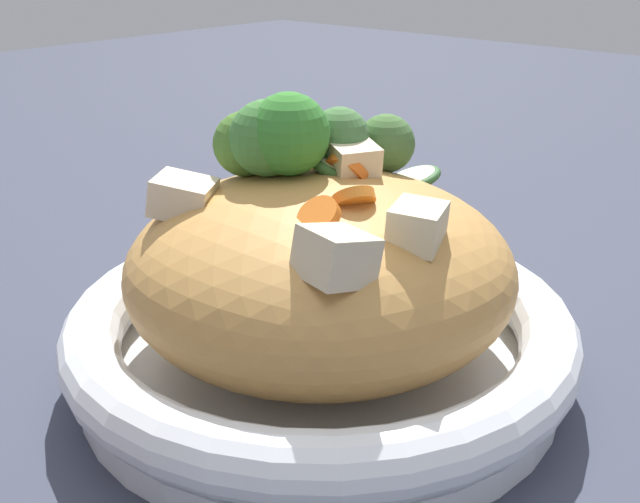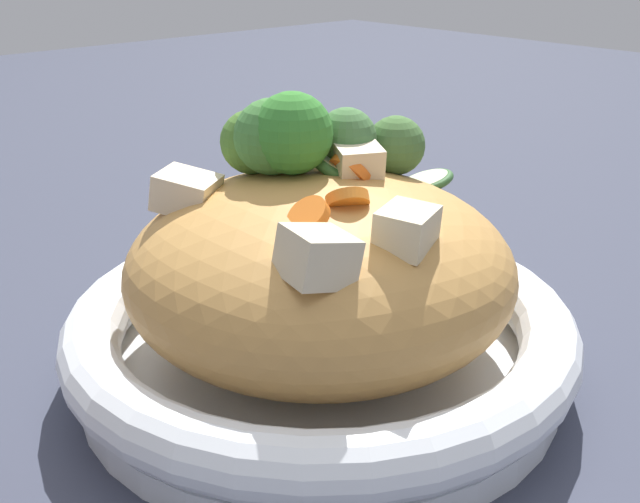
# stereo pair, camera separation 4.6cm
# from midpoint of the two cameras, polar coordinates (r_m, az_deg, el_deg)

# --- Properties ---
(ground_plane) EXTENTS (3.00, 3.00, 0.00)m
(ground_plane) POSITION_cam_midpoint_polar(r_m,az_deg,el_deg) (0.50, -2.67, -9.06)
(ground_plane) COLOR #343848
(serving_bowl) EXTENTS (0.32, 0.32, 0.05)m
(serving_bowl) POSITION_cam_midpoint_polar(r_m,az_deg,el_deg) (0.48, -2.73, -6.30)
(serving_bowl) COLOR white
(serving_bowl) RESTS_ON ground_plane
(noodle_heap) EXTENTS (0.24, 0.24, 0.11)m
(noodle_heap) POSITION_cam_midpoint_polar(r_m,az_deg,el_deg) (0.46, -2.84, -1.32)
(noodle_heap) COLOR #BC8745
(noodle_heap) RESTS_ON serving_bowl
(broccoli_florets) EXTENTS (0.13, 0.10, 0.07)m
(broccoli_florets) POSITION_cam_midpoint_polar(r_m,az_deg,el_deg) (0.47, -4.55, 8.28)
(broccoli_florets) COLOR #91AD77
(broccoli_florets) RESTS_ON serving_bowl
(carrot_coins) EXTENTS (0.14, 0.13, 0.04)m
(carrot_coins) POSITION_cam_midpoint_polar(r_m,az_deg,el_deg) (0.46, -1.87, 5.15)
(carrot_coins) COLOR orange
(carrot_coins) RESTS_ON serving_bowl
(zucchini_slices) EXTENTS (0.15, 0.10, 0.04)m
(zucchini_slices) POSITION_cam_midpoint_polar(r_m,az_deg,el_deg) (0.48, -2.25, 6.05)
(zucchini_slices) COLOR beige
(zucchini_slices) RESTS_ON serving_bowl
(chicken_chunks) EXTENTS (0.13, 0.18, 0.04)m
(chicken_chunks) POSITION_cam_midpoint_polar(r_m,az_deg,el_deg) (0.42, -3.78, 3.08)
(chicken_chunks) COLOR beige
(chicken_chunks) RESTS_ON serving_bowl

